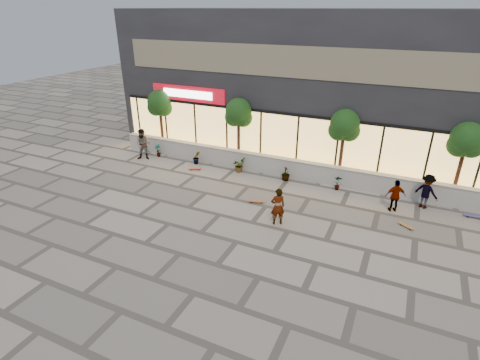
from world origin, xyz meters
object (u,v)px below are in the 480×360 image
at_px(skateboard_left, 195,169).
at_px(tree_west, 160,105).
at_px(skateboard_right_far, 474,216).
at_px(skater_center, 278,207).
at_px(skater_left, 143,145).
at_px(skater_right_near, 395,196).
at_px(skater_right_far, 427,191).
at_px(tree_mideast, 344,127).
at_px(tree_midwest, 239,114).
at_px(skateboard_right_near, 406,226).
at_px(tree_east, 466,142).
at_px(skateboard_center, 256,201).

bearing_deg(skateboard_left, tree_west, 123.93).
bearing_deg(skateboard_right_far, tree_west, 174.47).
distance_m(skater_center, skateboard_left, 7.30).
height_order(skater_left, skater_right_near, skater_left).
xyz_separation_m(tree_west, skater_right_far, (15.77, -1.40, -2.15)).
relative_size(tree_mideast, skater_right_far, 2.34).
bearing_deg(skater_right_near, skateboard_left, -23.95).
relative_size(tree_midwest, skater_left, 2.04).
height_order(skateboard_right_near, skateboard_right_far, skateboard_right_far).
height_order(skater_center, skater_left, skater_left).
height_order(skater_right_near, skateboard_right_far, skater_right_near).
distance_m(skater_left, skateboard_right_far, 17.88).
relative_size(tree_east, skater_right_far, 2.34).
relative_size(skater_right_near, skater_right_far, 0.93).
bearing_deg(skater_left, tree_mideast, -12.62).
distance_m(tree_east, skateboard_right_far, 3.38).
xyz_separation_m(tree_west, skater_center, (10.01, -5.69, -2.14)).
bearing_deg(skater_center, skateboard_right_near, 168.41).
bearing_deg(skater_right_far, skateboard_center, 48.27).
xyz_separation_m(tree_west, skateboard_right_near, (15.14, -3.63, -2.91)).
relative_size(skater_left, skateboard_right_near, 2.69).
xyz_separation_m(tree_west, skater_left, (0.00, -1.97, -2.02)).
relative_size(skater_right_near, skateboard_center, 1.88).
xyz_separation_m(skater_right_far, skateboard_center, (-7.32, -2.89, -0.76)).
height_order(skateboard_left, skateboard_right_far, skateboard_right_far).
xyz_separation_m(tree_mideast, skater_right_far, (4.27, -1.40, -2.15)).
height_order(tree_west, skateboard_center, tree_west).
relative_size(tree_west, tree_east, 1.00).
height_order(skater_right_near, skater_right_far, skater_right_far).
distance_m(skater_right_far, skateboard_left, 12.12).
height_order(tree_mideast, skateboard_right_near, tree_mideast).
height_order(tree_midwest, skater_right_far, tree_midwest).
bearing_deg(tree_midwest, skater_right_far, -7.76).
bearing_deg(skateboard_right_near, tree_east, 95.13).
distance_m(tree_midwest, skateboard_right_near, 10.70).
bearing_deg(skateboard_center, tree_east, 8.79).
bearing_deg(skater_right_far, skateboard_right_far, -155.99).
height_order(skateboard_center, skateboard_right_far, skateboard_right_far).
xyz_separation_m(skateboard_center, skateboard_left, (-4.75, 2.17, -0.01)).
bearing_deg(tree_midwest, skateboard_center, -55.51).
relative_size(tree_mideast, skateboard_right_near, 5.49).
height_order(skater_center, skater_right_near, skater_center).
height_order(skateboard_center, skateboard_right_near, skateboard_center).
height_order(tree_east, skater_left, tree_east).
relative_size(skater_left, skateboard_left, 2.55).
relative_size(skater_center, skateboard_right_near, 2.38).
relative_size(tree_east, skateboard_right_near, 5.49).
height_order(skater_left, skateboard_left, skater_left).
distance_m(skater_left, skater_right_far, 15.78).
relative_size(skater_center, skateboard_center, 2.05).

